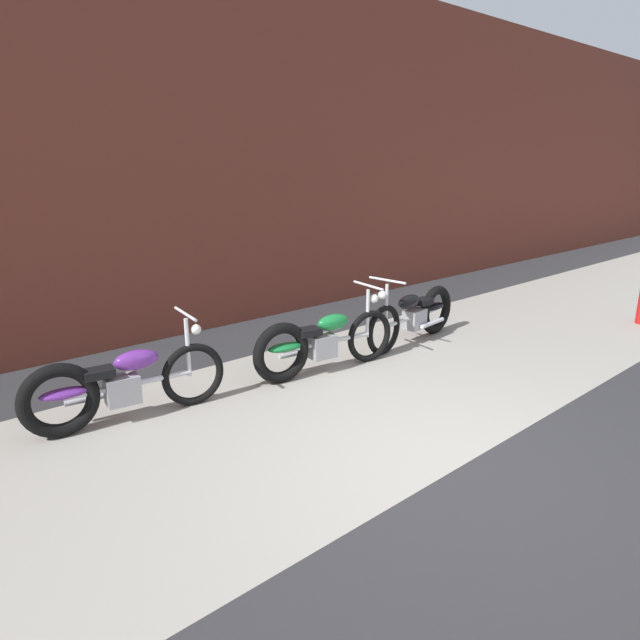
% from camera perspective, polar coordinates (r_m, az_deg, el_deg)
% --- Properties ---
extents(ground_plane, '(80.00, 80.00, 0.00)m').
position_cam_1_polar(ground_plane, '(4.94, 13.84, -14.81)').
color(ground_plane, '#2D2D30').
extents(sidewalk_slab, '(36.00, 3.50, 0.01)m').
position_cam_1_polar(sidewalk_slab, '(5.98, -0.03, -8.61)').
color(sidewalk_slab, '#9E998E').
rests_on(sidewalk_slab, ground).
extents(brick_building_wall, '(36.00, 0.50, 5.41)m').
position_cam_1_polar(brick_building_wall, '(8.35, -16.44, 16.88)').
color(brick_building_wall, brown).
rests_on(brick_building_wall, ground).
extents(motorcycle_purple, '(2.00, 0.63, 1.03)m').
position_cam_1_polar(motorcycle_purple, '(5.76, -20.57, -6.40)').
color(motorcycle_purple, black).
rests_on(motorcycle_purple, ground).
extents(motorcycle_green, '(2.00, 0.62, 1.03)m').
position_cam_1_polar(motorcycle_green, '(6.64, -0.33, -2.38)').
color(motorcycle_green, black).
rests_on(motorcycle_green, ground).
extents(motorcycle_black, '(2.00, 0.58, 1.03)m').
position_cam_1_polar(motorcycle_black, '(8.01, 10.09, 0.61)').
color(motorcycle_black, black).
rests_on(motorcycle_black, ground).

